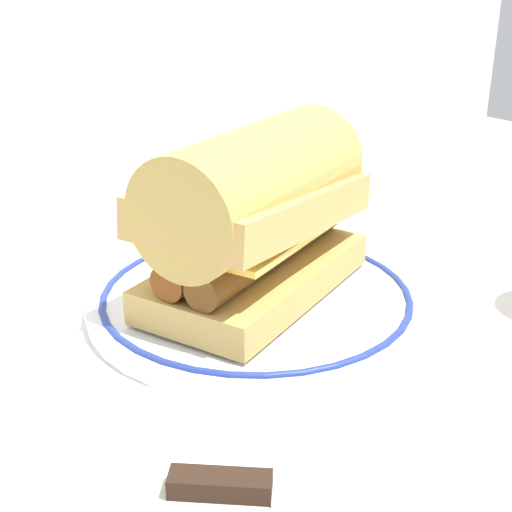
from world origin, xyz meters
TOP-DOWN VIEW (x-y plane):
  - ground_plane at (0.00, 0.00)m, footprint 1.50×1.50m
  - plate at (-0.01, 0.04)m, footprint 0.27×0.27m
  - sausage_sandwich at (-0.01, 0.04)m, footprint 0.22×0.17m
  - butter_knife at (-0.13, -0.15)m, footprint 0.12×0.11m

SIDE VIEW (x-z plane):
  - ground_plane at x=0.00m, z-range 0.00..0.00m
  - butter_knife at x=-0.13m, z-range 0.00..0.01m
  - plate at x=-0.01m, z-range 0.00..0.02m
  - sausage_sandwich at x=-0.01m, z-range 0.02..0.15m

